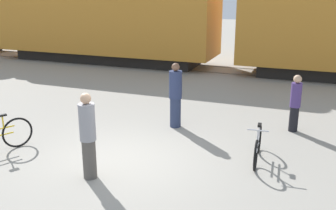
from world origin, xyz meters
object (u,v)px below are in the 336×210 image
object	(u,v)px
freight_train	(229,8)
person_in_navy	(175,95)
person_in_grey	(88,136)
person_in_purple	(295,103)
bicycle_silver	(258,146)

from	to	relation	value
freight_train	person_in_navy	xyz separation A→B (m)	(0.37, -8.17, -1.97)
person_in_grey	person_in_purple	world-z (taller)	person_in_grey
person_in_purple	freight_train	bearing A→B (deg)	13.21
freight_train	bicycle_silver	world-z (taller)	freight_train
person_in_grey	person_in_navy	bearing A→B (deg)	97.83
person_in_navy	person_in_grey	distance (m)	3.61
freight_train	bicycle_silver	bearing A→B (deg)	-73.33
freight_train	person_in_navy	bearing A→B (deg)	-87.40
person_in_purple	person_in_grey	bearing A→B (deg)	126.86
person_in_navy	person_in_purple	size ratio (longest dim) A/B	1.16
freight_train	person_in_grey	bearing A→B (deg)	-91.17
bicycle_silver	person_in_navy	bearing A→B (deg)	149.47
bicycle_silver	person_in_grey	size ratio (longest dim) A/B	0.92
bicycle_silver	person_in_purple	world-z (taller)	person_in_purple
freight_train	person_in_navy	world-z (taller)	freight_train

